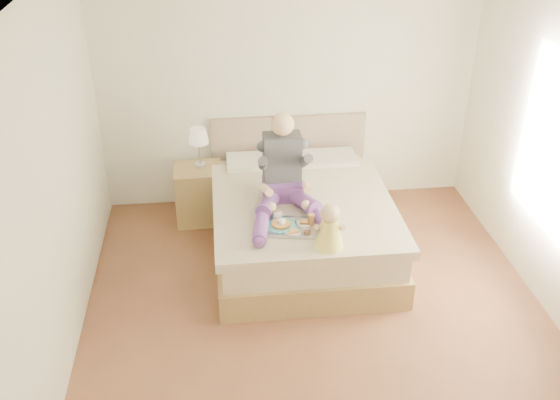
{
  "coord_description": "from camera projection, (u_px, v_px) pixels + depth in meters",
  "views": [
    {
      "loc": [
        -0.78,
        -4.14,
        3.56
      ],
      "look_at": [
        -0.25,
        0.63,
        0.8
      ],
      "focal_mm": 40.0,
      "sensor_mm": 36.0,
      "label": 1
    }
  ],
  "objects": [
    {
      "name": "adult",
      "position": [
        285.0,
        180.0,
        5.73
      ],
      "size": [
        0.74,
        1.04,
        0.87
      ],
      "rotation": [
        0.0,
        0.0,
        0.02
      ],
      "color": "#633584",
      "rests_on": "bed"
    },
    {
      "name": "lamp",
      "position": [
        198.0,
        138.0,
        6.36
      ],
      "size": [
        0.21,
        0.21,
        0.43
      ],
      "color": "#B9BBC1",
      "rests_on": "nightstand"
    },
    {
      "name": "nightstand",
      "position": [
        199.0,
        194.0,
        6.64
      ],
      "size": [
        0.51,
        0.46,
        0.61
      ],
      "rotation": [
        0.0,
        0.0,
        0.03
      ],
      "color": "olive",
      "rests_on": "ground"
    },
    {
      "name": "room",
      "position": [
        333.0,
        157.0,
        4.68
      ],
      "size": [
        4.02,
        4.22,
        2.71
      ],
      "color": "brown",
      "rests_on": "ground"
    },
    {
      "name": "tray",
      "position": [
        291.0,
        225.0,
        5.48
      ],
      "size": [
        0.49,
        0.42,
        0.12
      ],
      "rotation": [
        0.0,
        0.0,
        -0.19
      ],
      "color": "#B9BBC1",
      "rests_on": "bed"
    },
    {
      "name": "baby",
      "position": [
        329.0,
        229.0,
        5.17
      ],
      "size": [
        0.27,
        0.36,
        0.4
      ],
      "rotation": [
        0.0,
        0.0,
        -0.12
      ],
      "color": "#FFE950",
      "rests_on": "bed"
    },
    {
      "name": "bed",
      "position": [
        300.0,
        218.0,
        6.19
      ],
      "size": [
        1.7,
        2.18,
        1.0
      ],
      "color": "olive",
      "rests_on": "ground"
    }
  ]
}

